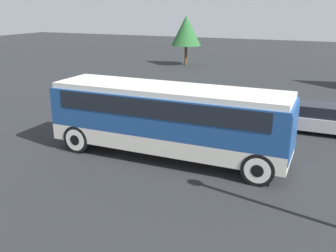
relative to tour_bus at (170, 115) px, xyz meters
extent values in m
plane|color=#26282B|center=(-0.10, 0.00, -1.80)|extent=(120.00, 120.00, 0.00)
cube|color=silver|center=(-0.10, 0.00, -0.96)|extent=(9.72, 2.50, 0.67)
cube|color=navy|center=(-0.10, 0.00, 0.16)|extent=(9.72, 2.50, 1.56)
cube|color=black|center=(-0.10, 0.00, 0.54)|extent=(8.55, 2.54, 0.70)
cube|color=silver|center=(-0.10, 0.00, 1.05)|extent=(9.52, 2.30, 0.22)
cube|color=navy|center=(4.61, 0.00, -0.07)|extent=(0.36, 2.40, 1.78)
cylinder|color=black|center=(3.81, -1.14, -1.20)|extent=(1.19, 0.28, 1.19)
cylinder|color=silver|center=(3.81, -1.14, -1.20)|extent=(0.93, 0.30, 0.93)
cylinder|color=black|center=(3.81, -1.14, -1.20)|extent=(0.45, 0.32, 0.45)
cylinder|color=black|center=(3.81, 1.14, -1.20)|extent=(1.19, 0.28, 1.19)
cylinder|color=silver|center=(3.81, 1.14, -1.20)|extent=(0.93, 0.30, 0.93)
cylinder|color=black|center=(3.81, 1.14, -1.20)|extent=(0.45, 0.32, 0.45)
cylinder|color=black|center=(-3.83, -1.14, -1.20)|extent=(1.19, 0.28, 1.19)
cylinder|color=silver|center=(-3.83, -1.14, -1.20)|extent=(0.93, 0.30, 0.93)
cylinder|color=black|center=(-3.83, -1.14, -1.20)|extent=(0.45, 0.32, 0.45)
cylinder|color=black|center=(-3.83, 1.14, -1.20)|extent=(1.19, 0.28, 1.19)
cylinder|color=silver|center=(-3.83, 1.14, -1.20)|extent=(0.93, 0.30, 0.93)
cylinder|color=black|center=(-3.83, 1.14, -1.20)|extent=(0.45, 0.32, 0.45)
cube|color=#BCBCC1|center=(5.20, 5.93, -1.24)|extent=(4.63, 1.73, 0.64)
cube|color=black|center=(5.01, 5.93, -0.65)|extent=(2.41, 1.56, 0.54)
cylinder|color=black|center=(3.32, 5.15, -1.48)|extent=(0.63, 0.22, 0.63)
cylinder|color=black|center=(3.32, 5.15, -1.48)|extent=(0.24, 0.26, 0.24)
cylinder|color=black|center=(3.32, 6.70, -1.48)|extent=(0.63, 0.22, 0.63)
cylinder|color=black|center=(3.32, 6.70, -1.48)|extent=(0.24, 0.26, 0.24)
cube|color=maroon|center=(-1.06, 6.87, -1.20)|extent=(4.14, 1.71, 0.68)
cube|color=black|center=(-1.22, 6.87, -0.63)|extent=(2.15, 1.54, 0.46)
cylinder|color=black|center=(0.53, 6.11, -1.46)|extent=(0.68, 0.22, 0.68)
cylinder|color=black|center=(0.53, 6.11, -1.46)|extent=(0.26, 0.26, 0.26)
cylinder|color=black|center=(0.53, 7.64, -1.46)|extent=(0.68, 0.22, 0.68)
cylinder|color=black|center=(0.53, 7.64, -1.46)|extent=(0.26, 0.26, 0.26)
cylinder|color=black|center=(-2.65, 6.11, -1.46)|extent=(0.68, 0.22, 0.68)
cylinder|color=black|center=(-2.65, 6.11, -1.46)|extent=(0.26, 0.26, 0.26)
cylinder|color=black|center=(-2.65, 7.64, -1.46)|extent=(0.68, 0.22, 0.68)
cylinder|color=black|center=(-2.65, 7.64, -1.46)|extent=(0.26, 0.26, 0.26)
cylinder|color=brown|center=(-8.65, 24.01, -0.77)|extent=(0.28, 0.28, 2.06)
cone|color=#28602D|center=(-8.65, 24.01, 1.79)|extent=(3.10, 3.10, 3.06)
camera|label=1|loc=(5.76, -13.24, 4.17)|focal=40.00mm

